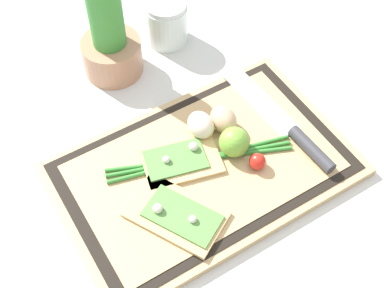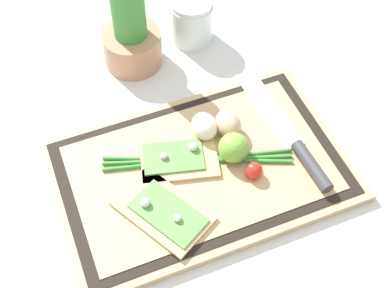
{
  "view_description": "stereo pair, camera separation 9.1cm",
  "coord_description": "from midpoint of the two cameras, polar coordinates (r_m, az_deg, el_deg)",
  "views": [
    {
      "loc": [
        -0.28,
        -0.42,
        0.77
      ],
      "look_at": [
        0.0,
        0.04,
        0.04
      ],
      "focal_mm": 50.0,
      "sensor_mm": 36.0,
      "label": 1
    },
    {
      "loc": [
        -0.2,
        -0.46,
        0.77
      ],
      "look_at": [
        0.0,
        0.04,
        0.04
      ],
      "focal_mm": 50.0,
      "sensor_mm": 36.0,
      "label": 2
    }
  ],
  "objects": [
    {
      "name": "egg_brown",
      "position": [
        0.94,
        6.65,
        1.97
      ],
      "size": [
        0.04,
        0.05,
        0.04
      ],
      "primitive_type": "ellipsoid",
      "color": "tan",
      "rests_on": "cutting_board"
    },
    {
      "name": "scallion_bunch",
      "position": [
        0.91,
        3.52,
        -1.88
      ],
      "size": [
        0.31,
        0.13,
        0.01
      ],
      "color": "#388433",
      "rests_on": "cutting_board"
    },
    {
      "name": "lime",
      "position": [
        0.9,
        7.44,
        -0.72
      ],
      "size": [
        0.05,
        0.05,
        0.05
      ],
      "primitive_type": "sphere",
      "color": "#70A838",
      "rests_on": "cutting_board"
    },
    {
      "name": "egg_pink",
      "position": [
        0.93,
        4.13,
        1.71
      ],
      "size": [
        0.04,
        0.05,
        0.04
      ],
      "primitive_type": "ellipsoid",
      "color": "beige",
      "rests_on": "cutting_board"
    },
    {
      "name": "herb_pot",
      "position": [
        1.04,
        -4.02,
        11.59
      ],
      "size": [
        0.12,
        0.12,
        0.21
      ],
      "color": "#AD7A5B",
      "rests_on": "ground_plane"
    },
    {
      "name": "cherry_tomato_red",
      "position": [
        0.9,
        9.51,
        -3.0
      ],
      "size": [
        0.03,
        0.03,
        0.03
      ],
      "primitive_type": "sphere",
      "color": "red",
      "rests_on": "cutting_board"
    },
    {
      "name": "cutting_board",
      "position": [
        0.91,
        3.77,
        -3.04
      ],
      "size": [
        0.5,
        0.32,
        0.02
      ],
      "color": "tan",
      "rests_on": "ground_plane"
    },
    {
      "name": "knife",
      "position": [
        0.95,
        13.85,
        -0.4
      ],
      "size": [
        0.05,
        0.29,
        0.02
      ],
      "color": "silver",
      "rests_on": "cutting_board"
    },
    {
      "name": "pizza_slice_near",
      "position": [
        0.85,
        0.02,
        -7.4
      ],
      "size": [
        0.15,
        0.18,
        0.02
      ],
      "color": "tan",
      "rests_on": "cutting_board"
    },
    {
      "name": "pizza_slice_far",
      "position": [
        0.91,
        1.35,
        -1.64
      ],
      "size": [
        0.15,
        0.12,
        0.02
      ],
      "color": "tan",
      "rests_on": "cutting_board"
    },
    {
      "name": "sauce_jar",
      "position": [
        1.11,
        2.36,
        12.69
      ],
      "size": [
        0.09,
        0.09,
        0.09
      ],
      "color": "silver",
      "rests_on": "ground_plane"
    },
    {
      "name": "ground_plane",
      "position": [
        0.92,
        3.74,
        -3.35
      ],
      "size": [
        6.0,
        6.0,
        0.0
      ],
      "primitive_type": "plane",
      "color": "silver"
    }
  ]
}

